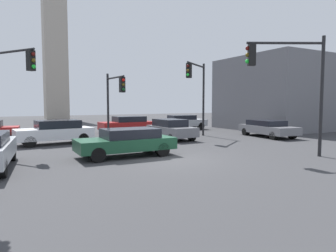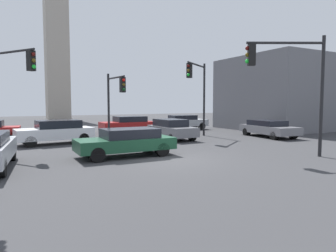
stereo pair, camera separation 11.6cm
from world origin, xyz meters
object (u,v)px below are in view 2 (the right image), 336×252
(car_6, at_px, (268,128))
(car_8, at_px, (127,141))
(traffic_light_0, at_px, (288,72))
(car_1, at_px, (171,129))
(traffic_light_3, at_px, (198,84))
(car_2, at_px, (128,124))
(car_0, at_px, (184,122))
(car_3, at_px, (56,131))
(traffic_light_1, at_px, (7,77))
(traffic_light_2, at_px, (116,93))

(car_6, xyz_separation_m, car_8, (-12.39, -2.78, 0.04))
(traffic_light_0, height_order, car_1, traffic_light_0)
(car_6, bearing_deg, traffic_light_3, -107.27)
(car_2, bearing_deg, car_0, -179.67)
(traffic_light_0, height_order, car_8, traffic_light_0)
(traffic_light_3, height_order, car_2, traffic_light_3)
(car_3, height_order, car_8, car_3)
(traffic_light_0, bearing_deg, car_8, -1.08)
(car_6, bearing_deg, traffic_light_1, -88.76)
(car_0, relative_size, car_6, 0.90)
(car_0, height_order, car_2, car_2)
(traffic_light_3, height_order, car_3, traffic_light_3)
(car_1, bearing_deg, traffic_light_1, -88.94)
(car_2, relative_size, car_6, 0.95)
(traffic_light_2, distance_m, car_1, 4.62)
(traffic_light_2, height_order, car_0, traffic_light_2)
(traffic_light_1, xyz_separation_m, traffic_light_3, (12.35, 0.56, 0.06))
(traffic_light_1, bearing_deg, car_0, 80.55)
(traffic_light_1, xyz_separation_m, car_2, (9.20, 6.63, -3.17))
(traffic_light_2, bearing_deg, traffic_light_0, 21.54)
(traffic_light_1, distance_m, car_2, 11.78)
(car_2, relative_size, car_8, 1.01)
(car_8, bearing_deg, car_1, -136.11)
(traffic_light_3, relative_size, car_0, 1.27)
(traffic_light_1, relative_size, car_1, 1.31)
(car_0, bearing_deg, car_8, -128.86)
(car_2, distance_m, car_3, 8.18)
(car_1, distance_m, car_6, 7.51)
(traffic_light_1, bearing_deg, car_6, 50.92)
(traffic_light_2, distance_m, car_0, 9.93)
(car_6, distance_m, car_8, 12.70)
(car_3, xyz_separation_m, car_6, (14.75, -3.47, -0.11))
(traffic_light_3, bearing_deg, car_6, 120.12)
(car_2, bearing_deg, car_8, 68.26)
(traffic_light_0, height_order, car_2, traffic_light_0)
(traffic_light_1, distance_m, car_8, 7.37)
(traffic_light_1, height_order, car_6, traffic_light_1)
(car_1, bearing_deg, car_8, -48.28)
(car_2, bearing_deg, traffic_light_0, 98.69)
(car_1, height_order, car_3, car_3)
(traffic_light_2, relative_size, car_6, 0.95)
(traffic_light_0, relative_size, traffic_light_2, 1.22)
(car_3, bearing_deg, traffic_light_2, 177.82)
(traffic_light_3, relative_size, car_1, 1.34)
(car_2, bearing_deg, car_6, 133.80)
(traffic_light_1, relative_size, car_8, 1.19)
(car_2, relative_size, car_3, 0.99)
(traffic_light_0, distance_m, traffic_light_2, 11.38)
(car_2, bearing_deg, traffic_light_3, 116.75)
(traffic_light_3, xyz_separation_m, car_0, (2.63, 6.17, -3.22))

